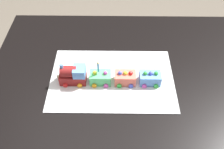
{
  "coord_description": "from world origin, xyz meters",
  "views": [
    {
      "loc": [
        -0.07,
        -0.82,
        1.65
      ],
      "look_at": [
        -0.08,
        -0.03,
        0.77
      ],
      "focal_mm": 39.24,
      "sensor_mm": 36.0,
      "label": 1
    }
  ],
  "objects_px": {
    "dining_table": "(127,88)",
    "birthday_candle": "(98,67)",
    "cake_car_tanker_coral": "(125,78)",
    "cake_locomotive": "(73,75)",
    "cake_car_hopper_mint_green": "(100,78)",
    "cake_car_caboose_sky_blue": "(150,78)"
  },
  "relations": [
    {
      "from": "dining_table",
      "to": "birthday_candle",
      "type": "xyz_separation_m",
      "value": [
        -0.14,
        -0.05,
        0.21
      ]
    },
    {
      "from": "cake_car_hopper_mint_green",
      "to": "birthday_candle",
      "type": "xyz_separation_m",
      "value": [
        -0.01,
        0.0,
        0.07
      ]
    },
    {
      "from": "dining_table",
      "to": "cake_car_tanker_coral",
      "type": "height_order",
      "value": "cake_car_tanker_coral"
    },
    {
      "from": "cake_car_hopper_mint_green",
      "to": "birthday_candle",
      "type": "height_order",
      "value": "birthday_candle"
    },
    {
      "from": "cake_locomotive",
      "to": "cake_car_caboose_sky_blue",
      "type": "bearing_deg",
      "value": -0.0
    },
    {
      "from": "dining_table",
      "to": "cake_car_tanker_coral",
      "type": "bearing_deg",
      "value": -107.35
    },
    {
      "from": "cake_car_caboose_sky_blue",
      "to": "birthday_candle",
      "type": "distance_m",
      "value": 0.25
    },
    {
      "from": "cake_car_tanker_coral",
      "to": "cake_locomotive",
      "type": "bearing_deg",
      "value": 180.0
    },
    {
      "from": "cake_car_caboose_sky_blue",
      "to": "dining_table",
      "type": "bearing_deg",
      "value": 152.18
    },
    {
      "from": "cake_car_tanker_coral",
      "to": "birthday_candle",
      "type": "xyz_separation_m",
      "value": [
        -0.13,
        0.0,
        0.07
      ]
    },
    {
      "from": "dining_table",
      "to": "cake_car_hopper_mint_green",
      "type": "xyz_separation_m",
      "value": [
        -0.13,
        -0.05,
        0.14
      ]
    },
    {
      "from": "cake_car_tanker_coral",
      "to": "birthday_candle",
      "type": "height_order",
      "value": "birthday_candle"
    },
    {
      "from": "cake_locomotive",
      "to": "birthday_candle",
      "type": "distance_m",
      "value": 0.13
    },
    {
      "from": "dining_table",
      "to": "birthday_candle",
      "type": "bearing_deg",
      "value": -159.35
    },
    {
      "from": "cake_locomotive",
      "to": "cake_car_tanker_coral",
      "type": "xyz_separation_m",
      "value": [
        0.25,
        -0.0,
        -0.02
      ]
    },
    {
      "from": "cake_locomotive",
      "to": "cake_car_caboose_sky_blue",
      "type": "distance_m",
      "value": 0.37
    },
    {
      "from": "birthday_candle",
      "to": "cake_car_tanker_coral",
      "type": "bearing_deg",
      "value": -0.0
    },
    {
      "from": "cake_locomotive",
      "to": "birthday_candle",
      "type": "bearing_deg",
      "value": -0.0
    },
    {
      "from": "cake_locomotive",
      "to": "cake_car_tanker_coral",
      "type": "height_order",
      "value": "cake_locomotive"
    },
    {
      "from": "cake_car_hopper_mint_green",
      "to": "cake_car_caboose_sky_blue",
      "type": "height_order",
      "value": "same"
    },
    {
      "from": "cake_locomotive",
      "to": "cake_car_caboose_sky_blue",
      "type": "height_order",
      "value": "cake_locomotive"
    },
    {
      "from": "cake_locomotive",
      "to": "cake_car_hopper_mint_green",
      "type": "relative_size",
      "value": 1.4
    }
  ]
}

